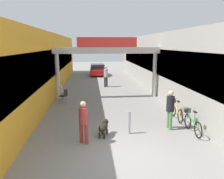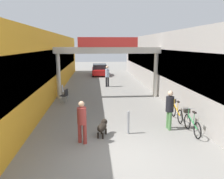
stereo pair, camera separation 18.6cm
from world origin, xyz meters
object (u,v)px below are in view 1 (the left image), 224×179
object	(u,v)px
pedestrian_companion	(170,107)
bicycle_green_nearest	(192,122)
pedestrian_carrying_crate	(106,75)
cafe_chair_black_nearer	(64,95)
pedestrian_with_dog	(83,120)
bollard_post_metal	(129,122)
cafe_chair_aluminium_farther	(63,90)
dog_on_leash	(104,127)
bicycle_orange_second	(176,110)
parked_car_red	(97,70)

from	to	relation	value
pedestrian_companion	bicycle_green_nearest	size ratio (longest dim) A/B	1.02
pedestrian_carrying_crate	bicycle_green_nearest	xyz separation A→B (m)	(2.92, -10.39, -0.63)
bicycle_green_nearest	cafe_chair_black_nearer	world-z (taller)	bicycle_green_nearest
pedestrian_with_dog	bicycle_green_nearest	world-z (taller)	pedestrian_with_dog
bollard_post_metal	cafe_chair_aluminium_farther	bearing A→B (deg)	118.30
pedestrian_companion	cafe_chair_black_nearer	world-z (taller)	pedestrian_companion
cafe_chair_aluminium_farther	dog_on_leash	bearing A→B (deg)	-69.84
cafe_chair_black_nearer	cafe_chair_aluminium_farther	size ratio (longest dim) A/B	1.00
pedestrian_with_dog	bicycle_orange_second	world-z (taller)	pedestrian_with_dog
pedestrian_carrying_crate	pedestrian_companion	bearing A→B (deg)	-78.01
bicycle_orange_second	cafe_chair_black_nearer	xyz separation A→B (m)	(-5.88, 3.54, 0.10)
pedestrian_carrying_crate	bicycle_green_nearest	size ratio (longest dim) A/B	1.09
bicycle_orange_second	parked_car_red	xyz separation A→B (m)	(-3.40, 16.12, 0.21)
pedestrian_companion	parked_car_red	world-z (taller)	pedestrian_companion
bicycle_green_nearest	bollard_post_metal	distance (m)	2.66
pedestrian_companion	bollard_post_metal	bearing A→B (deg)	-169.01
pedestrian_with_dog	cafe_chair_aluminium_farther	bearing A→B (deg)	102.83
pedestrian_companion	bicycle_orange_second	size ratio (longest dim) A/B	1.02
bicycle_green_nearest	cafe_chair_aluminium_farther	bearing A→B (deg)	133.15
dog_on_leash	bicycle_green_nearest	world-z (taller)	bicycle_green_nearest
pedestrian_with_dog	bicycle_green_nearest	xyz separation A→B (m)	(4.51, 0.67, -0.49)
bicycle_orange_second	bollard_post_metal	xyz separation A→B (m)	(-2.63, -1.61, 0.07)
pedestrian_with_dog	cafe_chair_aluminium_farther	distance (m)	7.42
pedestrian_carrying_crate	cafe_chair_black_nearer	xyz separation A→B (m)	(-2.98, -5.18, -0.52)
cafe_chair_black_nearer	pedestrian_carrying_crate	bearing A→B (deg)	60.09
pedestrian_companion	pedestrian_carrying_crate	world-z (taller)	pedestrian_carrying_crate
pedestrian_companion	bicycle_green_nearest	xyz separation A→B (m)	(0.81, -0.43, -0.55)
pedestrian_companion	parked_car_red	size ratio (longest dim) A/B	0.43
bicycle_orange_second	cafe_chair_aluminium_farther	size ratio (longest dim) A/B	1.90
bicycle_green_nearest	cafe_chair_black_nearer	xyz separation A→B (m)	(-5.90, 5.21, 0.10)
pedestrian_with_dog	parked_car_red	bearing A→B (deg)	86.66
bicycle_orange_second	cafe_chair_black_nearer	world-z (taller)	bicycle_orange_second
pedestrian_with_dog	bollard_post_metal	bearing A→B (deg)	21.75
dog_on_leash	parked_car_red	world-z (taller)	parked_car_red
pedestrian_with_dog	parked_car_red	distance (m)	18.50
cafe_chair_aluminium_farther	bicycle_orange_second	bearing A→B (deg)	-38.57
pedestrian_carrying_crate	cafe_chair_black_nearer	distance (m)	6.00
pedestrian_companion	dog_on_leash	distance (m)	3.02
bollard_post_metal	bicycle_orange_second	bearing A→B (deg)	31.43
bollard_post_metal	bicycle_green_nearest	bearing A→B (deg)	-1.51
pedestrian_companion	pedestrian_with_dog	bearing A→B (deg)	-163.48
pedestrian_with_dog	bollard_post_metal	distance (m)	2.04
bicycle_green_nearest	parked_car_red	distance (m)	18.13
pedestrian_carrying_crate	bicycle_orange_second	xyz separation A→B (m)	(2.90, -8.72, -0.63)
pedestrian_carrying_crate	cafe_chair_aluminium_farther	size ratio (longest dim) A/B	2.06
pedestrian_carrying_crate	pedestrian_with_dog	bearing A→B (deg)	-98.14
pedestrian_with_dog	parked_car_red	xyz separation A→B (m)	(1.08, 18.47, -0.29)
dog_on_leash	bollard_post_metal	world-z (taller)	bollard_post_metal
bollard_post_metal	parked_car_red	bearing A→B (deg)	92.49
bicycle_green_nearest	parked_car_red	size ratio (longest dim) A/B	0.42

